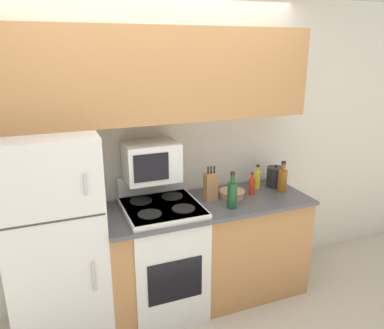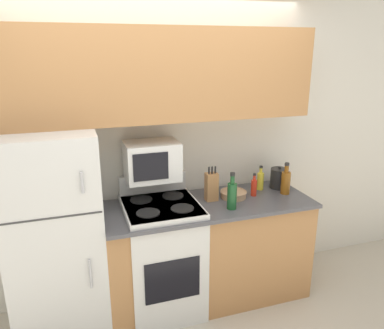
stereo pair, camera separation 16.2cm
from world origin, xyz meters
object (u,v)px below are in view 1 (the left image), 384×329
Objects in this scene: bowl at (232,193)px; refrigerator at (56,240)px; bottle_whiskey at (282,180)px; bottle_wine_green at (232,194)px; bottle_cooking_spray at (257,179)px; microwave at (151,162)px; bottle_hot_sauce at (252,186)px; stove at (163,256)px; kettle at (275,177)px; knife_block at (211,186)px.

refrigerator is at bearing -179.07° from bowl.
bottle_whiskey is at bearing -1.02° from refrigerator.
bowl is 0.75× the size of bottle_wine_green.
refrigerator reaches higher than bottle_cooking_spray.
refrigerator reaches higher than bottle_whiskey.
refrigerator is 3.74× the size of microwave.
bottle_whiskey is 0.29m from bottle_hot_sauce.
bottle_wine_green is at bearing -17.51° from stove.
bottle_hot_sauce is at bearing 171.40° from bottle_whiskey.
bottle_hot_sauce is at bearing 33.21° from bottle_wine_green.
refrigerator is 7.76× the size of kettle.
refrigerator is 5.37× the size of knife_block.
microwave is at bearing 171.84° from bottle_hot_sauce.
refrigerator is 7.95× the size of bottle_hot_sauce.
kettle is (0.30, 0.10, 0.01)m from bottle_hot_sauce.
knife_block reaches higher than bottle_whiskey.
bottle_cooking_spray is (0.31, 0.10, 0.05)m from bowl.
stove is 0.70m from knife_block.
kettle is (1.93, 0.11, 0.21)m from refrigerator.
stove is 3.97× the size of bottle_whiskey.
refrigerator is 0.91m from microwave.
bottle_cooking_spray is (0.95, 0.14, 0.51)m from stove.
knife_block is 0.52m from bottle_cooking_spray.
microwave reaches higher than stove.
refrigerator is 5.30× the size of bottle_wine_green.
knife_block is (0.47, -0.10, -0.24)m from microwave.
bottle_cooking_spray is 1.07× the size of kettle.
bottle_cooking_spray is (0.98, -0.01, -0.27)m from microwave.
bottle_cooking_spray reaches higher than bowl.
bottle_cooking_spray reaches higher than kettle.
bottle_cooking_spray is at bearing 36.42° from bottle_wine_green.
stove is at bearing -173.71° from kettle.
kettle is (1.16, -0.02, -0.27)m from microwave.
bowl is 0.50m from kettle.
refrigerator reaches higher than stove.
bowl is at bearing -161.79° from bottle_cooking_spray.
kettle is (0.02, 0.14, -0.02)m from bottle_whiskey.
bottle_wine_green is (1.33, -0.18, 0.23)m from refrigerator.
knife_block is at bearing -173.34° from kettle.
kettle is at bearing 3.25° from refrigerator.
bottle_cooking_spray is (0.12, 0.12, 0.01)m from bottle_hot_sauce.
bottle_whiskey is (0.47, -0.06, 0.08)m from bowl.
refrigerator reaches higher than knife_block.
stove reaches higher than bowl.
stove is 0.96m from bottle_hot_sauce.
bottle_wine_green reaches higher than kettle.
kettle is at bearing 10.03° from bowl.
bottle_whiskey is 1.27× the size of bottle_cooking_spray.
microwave reaches higher than bottle_hot_sauce.
bowl is 1.13× the size of bottle_hot_sauce.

